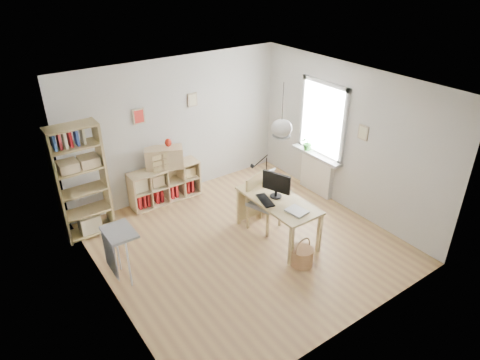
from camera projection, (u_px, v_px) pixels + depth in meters
ground at (245, 243)px, 7.22m from camera, size 4.50×4.50×0.00m
room_shell at (282, 128)px, 6.43m from camera, size 4.50×4.50×4.50m
window_unit at (323, 119)px, 8.03m from camera, size 0.07×1.16×1.46m
radiator at (317, 174)px, 8.56m from camera, size 0.10×0.80×0.80m
windowsill at (317, 155)px, 8.33m from camera, size 0.22×1.20×0.06m
desk at (278, 204)px, 7.07m from camera, size 0.70×1.50×0.75m
cube_shelf at (164, 186)px, 8.33m from camera, size 1.40×0.38×0.72m
tall_bookshelf at (80, 178)px, 6.96m from camera, size 0.80×0.38×2.00m
side_table at (116, 243)px, 6.12m from camera, size 0.40×0.55×0.85m
chair at (261, 199)px, 7.41m from camera, size 0.60×0.60×0.97m
wicker_basket at (302, 256)px, 6.67m from camera, size 0.36×0.35×0.49m
storage_chest at (272, 195)px, 8.24m from camera, size 0.63×0.70×0.61m
monitor at (276, 184)px, 6.99m from camera, size 0.23×0.48×0.44m
keyboard at (265, 200)px, 6.98m from camera, size 0.27×0.46×0.02m
task_lamp at (259, 168)px, 7.31m from camera, size 0.44×0.16×0.47m
yarn_ball at (266, 181)px, 7.45m from camera, size 0.14×0.14×0.14m
paper_tray at (297, 211)px, 6.68m from camera, size 0.29×0.35×0.03m
drawer_chest at (164, 158)px, 8.03m from camera, size 0.77×0.58×0.40m
red_vase at (168, 143)px, 7.95m from camera, size 0.13×0.13×0.15m
potted_plant at (307, 143)px, 8.42m from camera, size 0.34×0.32×0.30m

